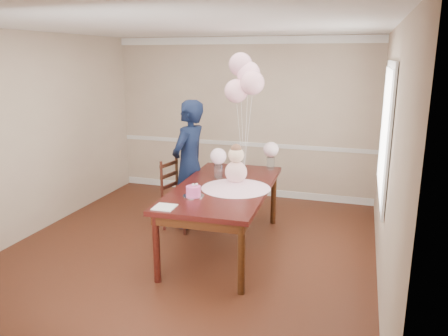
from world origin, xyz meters
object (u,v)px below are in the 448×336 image
Objects in this scene: dining_chair_seat at (181,199)px; woman at (189,164)px; dining_table_top at (224,188)px; birthday_cake at (193,191)px.

woman is at bearing 76.90° from dining_chair_seat.
dining_table_top is 0.94m from woman.
woman is (-0.50, 1.12, 0.01)m from birthday_cake.
birthday_cake is 1.21m from dining_chair_seat.
birthday_cake is at bearing -113.96° from dining_table_top.
dining_chair_seat is 0.50m from woman.
dining_chair_seat is 0.24× the size of woman.
birthday_cake is 0.39× the size of dining_chair_seat.
dining_table_top is 13.33× the size of birthday_cake.
dining_table_top is at bearing 58.95° from woman.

